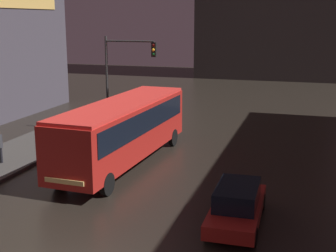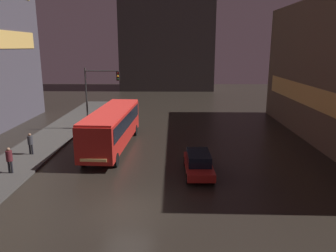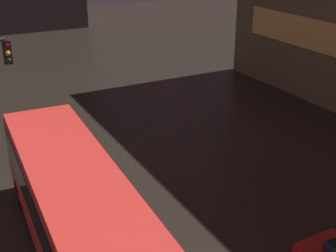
# 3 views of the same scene
# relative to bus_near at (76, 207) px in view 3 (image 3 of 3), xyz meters

# --- Properties ---
(bus_near) EXTENTS (3.16, 11.51, 3.30)m
(bus_near) POSITION_rel_bus_near_xyz_m (0.00, 0.00, 0.00)
(bus_near) COLOR #AD1E19
(bus_near) RESTS_ON ground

